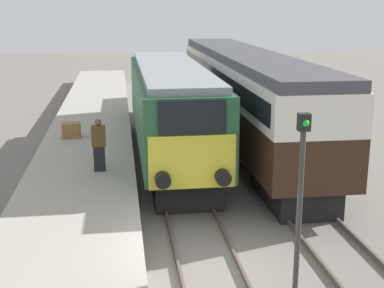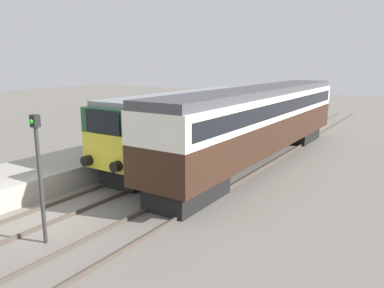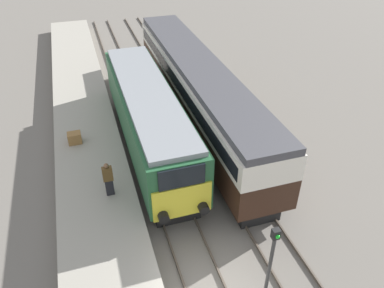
{
  "view_description": "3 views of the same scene",
  "coord_description": "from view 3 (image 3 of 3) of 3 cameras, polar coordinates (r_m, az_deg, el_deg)",
  "views": [
    {
      "loc": [
        -1.95,
        -11.03,
        6.06
      ],
      "look_at": [
        0.0,
        3.3,
        2.29
      ],
      "focal_mm": 50.0,
      "sensor_mm": 36.0,
      "label": 1
    },
    {
      "loc": [
        11.24,
        -7.35,
        5.42
      ],
      "look_at": [
        1.7,
        7.3,
        1.6
      ],
      "focal_mm": 35.0,
      "sensor_mm": 36.0,
      "label": 2
    },
    {
      "loc": [
        -3.0,
        -7.44,
        12.33
      ],
      "look_at": [
        1.7,
        7.3,
        1.6
      ],
      "focal_mm": 35.0,
      "sensor_mm": 36.0,
      "label": 3
    }
  ],
  "objects": [
    {
      "name": "signal_post",
      "position": [
        12.8,
        11.82,
        -17.53
      ],
      "size": [
        0.24,
        0.28,
        3.96
      ],
      "color": "#333333",
      "rests_on": "ground_plane"
    },
    {
      "name": "rails_far_track",
      "position": [
        18.6,
        7.21,
        -6.83
      ],
      "size": [
        1.5,
        60.0,
        0.14
      ],
      "color": "#4C4238",
      "rests_on": "ground_plane"
    },
    {
      "name": "rails_near_track",
      "position": [
        17.72,
        -3.02,
        -9.1
      ],
      "size": [
        1.51,
        60.0,
        0.14
      ],
      "color": "#4C4238",
      "rests_on": "ground_plane"
    },
    {
      "name": "passenger_carriage",
      "position": [
        22.29,
        0.88,
        8.58
      ],
      "size": [
        2.75,
        18.6,
        4.14
      ],
      "color": "black",
      "rests_on": "ground_plane"
    },
    {
      "name": "platform_left",
      "position": [
        19.48,
        -14.84,
        -4.22
      ],
      "size": [
        3.5,
        50.0,
        0.9
      ],
      "color": "#9E998C",
      "rests_on": "ground_plane"
    },
    {
      "name": "locomotive",
      "position": [
        20.09,
        -6.64,
        3.94
      ],
      "size": [
        2.7,
        13.11,
        3.82
      ],
      "color": "black",
      "rests_on": "ground_plane"
    },
    {
      "name": "person_on_platform",
      "position": [
        16.83,
        -12.63,
        -5.25
      ],
      "size": [
        0.44,
        0.26,
        1.7
      ],
      "color": "black",
      "rests_on": "platform_left"
    },
    {
      "name": "luggage_crate",
      "position": [
        20.97,
        -17.45,
        0.89
      ],
      "size": [
        0.7,
        0.56,
        0.6
      ],
      "color": "olive",
      "rests_on": "platform_left"
    }
  ]
}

